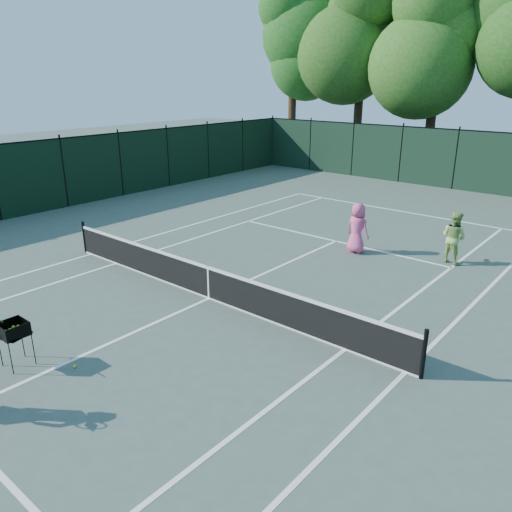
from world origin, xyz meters
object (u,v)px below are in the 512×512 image
Objects in this scene: player_green at (454,237)px; loose_ball_midcourt at (75,366)px; player_pink at (357,228)px; ball_hopper at (13,330)px.

player_green is 24.17× the size of loose_ball_midcourt.
player_green reaches higher than loose_ball_midcourt.
ball_hopper is at bearing 86.78° from player_pink.
ball_hopper is at bearing -145.63° from loose_ball_midcourt.
ball_hopper reaches higher than loose_ball_midcourt.
player_green is (2.78, 1.08, -0.01)m from player_pink.
player_pink is 1.01× the size of player_green.
player_pink reaches higher than loose_ball_midcourt.
player_green is 11.60m from loose_ball_midcourt.
player_pink is 24.48× the size of loose_ball_midcourt.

